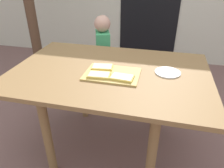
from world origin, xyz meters
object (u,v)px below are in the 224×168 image
object	(u,v)px
plate_white_right	(168,72)
dining_table	(110,82)
pizza_slice_near_left	(99,75)
pizza_slice_far_left	(102,67)
cutting_board	(112,74)
pizza_slice_near_right	(122,77)
child_left	(103,55)

from	to	relation	value
plate_white_right	dining_table	bearing A→B (deg)	-172.70
pizza_slice_near_left	plate_white_right	world-z (taller)	pizza_slice_near_left
dining_table	pizza_slice_near_left	bearing A→B (deg)	-108.46
dining_table	pizza_slice_far_left	bearing A→B (deg)	-177.05
cutting_board	pizza_slice_far_left	size ratio (longest dim) A/B	2.31
dining_table	plate_white_right	xyz separation A→B (m)	(0.41, 0.05, 0.10)
cutting_board	plate_white_right	distance (m)	0.40
cutting_board	pizza_slice_near_right	bearing A→B (deg)	-36.25
cutting_board	child_left	world-z (taller)	child_left
dining_table	pizza_slice_near_left	world-z (taller)	pizza_slice_near_left
dining_table	pizza_slice_near_right	distance (m)	0.21
cutting_board	plate_white_right	bearing A→B (deg)	17.53
pizza_slice_near_right	dining_table	bearing A→B (deg)	132.48
cutting_board	pizza_slice_near_left	xyz separation A→B (m)	(-0.08, -0.06, 0.01)
pizza_slice_far_left	plate_white_right	xyz separation A→B (m)	(0.47, 0.06, -0.02)
dining_table	child_left	size ratio (longest dim) A/B	1.45
pizza_slice_far_left	child_left	world-z (taller)	child_left
cutting_board	pizza_slice_near_right	size ratio (longest dim) A/B	2.37
plate_white_right	pizza_slice_near_left	bearing A→B (deg)	-158.26
plate_white_right	child_left	world-z (taller)	child_left
pizza_slice_near_left	pizza_slice_near_right	distance (m)	0.16
pizza_slice_near_left	child_left	world-z (taller)	child_left
pizza_slice_far_left	plate_white_right	distance (m)	0.47
cutting_board	pizza_slice_far_left	bearing A→B (deg)	145.06
cutting_board	plate_white_right	world-z (taller)	cutting_board
pizza_slice_near_right	child_left	bearing A→B (deg)	113.55
pizza_slice_near_right	plate_white_right	distance (m)	0.35
pizza_slice_near_left	child_left	xyz separation A→B (m)	(-0.23, 0.88, -0.22)
dining_table	cutting_board	xyz separation A→B (m)	(0.03, -0.07, 0.10)
pizza_slice_near_right	pizza_slice_far_left	xyz separation A→B (m)	(-0.17, 0.12, 0.00)
dining_table	pizza_slice_near_left	size ratio (longest dim) A/B	8.91
plate_white_right	child_left	distance (m)	1.00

